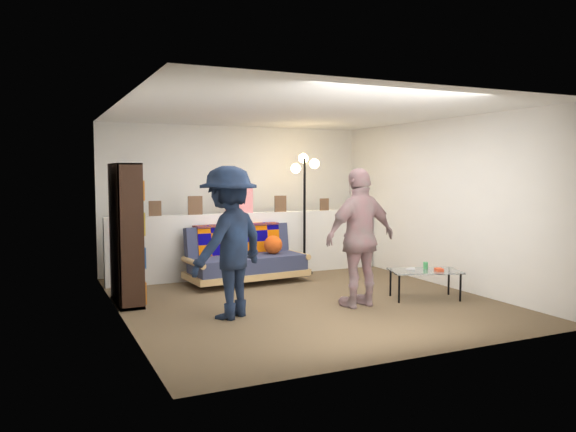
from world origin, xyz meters
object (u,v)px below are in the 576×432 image
at_px(person_left, 229,242).
at_px(futon_sofa, 246,259).
at_px(coffee_table, 425,272).
at_px(floor_lamp, 304,189).
at_px(person_right, 360,238).
at_px(bookshelf, 126,239).

bearing_deg(person_left, futon_sofa, -148.64).
distance_m(coffee_table, floor_lamp, 2.58).
height_order(floor_lamp, person_left, floor_lamp).
distance_m(coffee_table, person_right, 1.10).
distance_m(floor_lamp, person_right, 2.37).
xyz_separation_m(coffee_table, floor_lamp, (-0.62, 2.29, 1.03)).
bearing_deg(coffee_table, futon_sofa, 130.86).
xyz_separation_m(coffee_table, person_right, (-0.99, 0.01, 0.50)).
xyz_separation_m(bookshelf, person_left, (0.95, -1.19, 0.04)).
distance_m(bookshelf, coffee_table, 3.84).
relative_size(coffee_table, person_right, 0.59).
xyz_separation_m(futon_sofa, coffee_table, (1.73, -2.00, -0.01)).
height_order(bookshelf, coffee_table, bookshelf).
distance_m(coffee_table, person_left, 2.66).
distance_m(futon_sofa, person_left, 2.09).
relative_size(futon_sofa, coffee_table, 1.83).
bearing_deg(coffee_table, person_right, 179.59).
bearing_deg(futon_sofa, bookshelf, -160.87).
distance_m(futon_sofa, coffee_table, 2.64).
relative_size(futon_sofa, person_left, 1.07).
relative_size(futon_sofa, person_right, 1.08).
height_order(bookshelf, person_right, bookshelf).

